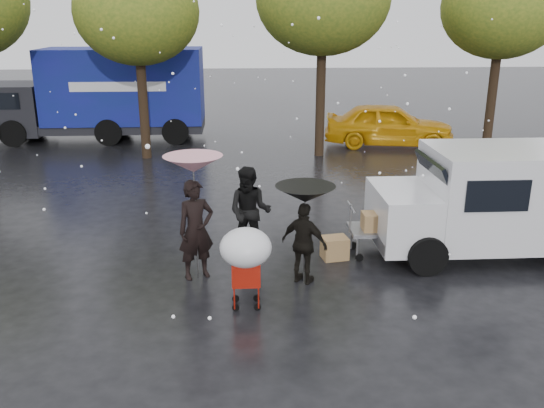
{
  "coord_description": "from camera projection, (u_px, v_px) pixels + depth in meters",
  "views": [
    {
      "loc": [
        -0.34,
        -9.64,
        4.69
      ],
      "look_at": [
        0.3,
        1.0,
        1.18
      ],
      "focal_mm": 38.0,
      "sensor_mm": 36.0,
      "label": 1
    }
  ],
  "objects": [
    {
      "name": "ground",
      "position": [
        259.0,
        282.0,
        10.63
      ],
      "size": [
        90.0,
        90.0,
        0.0
      ],
      "primitive_type": "plane",
      "color": "black",
      "rests_on": "ground"
    },
    {
      "name": "person_pink",
      "position": [
        196.0,
        230.0,
        10.55
      ],
      "size": [
        0.81,
        0.69,
        1.88
      ],
      "primitive_type": "imported",
      "rotation": [
        0.0,
        0.0,
        0.41
      ],
      "color": "black",
      "rests_on": "ground"
    },
    {
      "name": "person_middle",
      "position": [
        250.0,
        212.0,
        11.57
      ],
      "size": [
        1.03,
        0.89,
        1.85
      ],
      "primitive_type": "imported",
      "rotation": [
        0.0,
        0.0,
        -0.23
      ],
      "color": "black",
      "rests_on": "ground"
    },
    {
      "name": "person_black",
      "position": [
        304.0,
        244.0,
        10.39
      ],
      "size": [
        0.95,
        0.8,
        1.53
      ],
      "primitive_type": "imported",
      "rotation": [
        0.0,
        0.0,
        2.56
      ],
      "color": "black",
      "rests_on": "ground"
    },
    {
      "name": "umbrella_pink",
      "position": [
        193.0,
        164.0,
        10.16
      ],
      "size": [
        1.06,
        1.06,
        2.34
      ],
      "color": "#4C4C4C",
      "rests_on": "ground"
    },
    {
      "name": "umbrella_black",
      "position": [
        305.0,
        194.0,
        10.1
      ],
      "size": [
        1.07,
        1.07,
        1.85
      ],
      "color": "#4C4C4C",
      "rests_on": "ground"
    },
    {
      "name": "vendor_cart",
      "position": [
        391.0,
        221.0,
        11.63
      ],
      "size": [
        1.52,
        0.8,
        1.27
      ],
      "color": "slate",
      "rests_on": "ground"
    },
    {
      "name": "shopping_cart",
      "position": [
        246.0,
        252.0,
        9.27
      ],
      "size": [
        0.84,
        0.84,
        1.46
      ],
      "color": "#A61509",
      "rests_on": "ground"
    },
    {
      "name": "white_van",
      "position": [
        504.0,
        199.0,
        11.6
      ],
      "size": [
        4.91,
        2.18,
        2.2
      ],
      "color": "white",
      "rests_on": "ground"
    },
    {
      "name": "blue_truck",
      "position": [
        103.0,
        95.0,
        22.29
      ],
      "size": [
        8.3,
        2.6,
        3.5
      ],
      "color": "navy",
      "rests_on": "ground"
    },
    {
      "name": "box_ground_near",
      "position": [
        335.0,
        248.0,
        11.6
      ],
      "size": [
        0.56,
        0.48,
        0.45
      ],
      "primitive_type": "cube",
      "rotation": [
        0.0,
        0.0,
        0.17
      ],
      "color": "olive",
      "rests_on": "ground"
    },
    {
      "name": "box_ground_far",
      "position": [
        403.0,
        240.0,
        12.2
      ],
      "size": [
        0.45,
        0.38,
        0.31
      ],
      "primitive_type": "cube",
      "rotation": [
        0.0,
        0.0,
        -0.21
      ],
      "color": "olive",
      "rests_on": "ground"
    },
    {
      "name": "yellow_taxi",
      "position": [
        389.0,
        125.0,
        21.46
      ],
      "size": [
        4.97,
        2.69,
        1.6
      ],
      "primitive_type": "imported",
      "rotation": [
        0.0,
        0.0,
        1.4
      ],
      "color": "orange",
      "rests_on": "ground"
    },
    {
      "name": "tree_row",
      "position": [
        232.0,
        4.0,
        18.51
      ],
      "size": [
        21.6,
        4.4,
        7.12
      ],
      "color": "black",
      "rests_on": "ground"
    }
  ]
}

